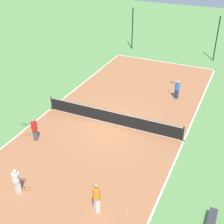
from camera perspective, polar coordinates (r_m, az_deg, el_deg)
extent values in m
plane|color=#60934C|center=(20.94, 0.00, -2.12)|extent=(80.00, 80.00, 0.00)
cube|color=#AD6B42|center=(20.93, 0.00, -2.10)|extent=(9.82, 24.78, 0.02)
cube|color=white|center=(23.07, -11.07, 0.64)|extent=(0.10, 24.78, 0.00)
cube|color=white|center=(19.77, 13.00, -5.14)|extent=(0.10, 24.78, 0.00)
cube|color=white|center=(31.42, 9.44, 9.03)|extent=(9.82, 0.10, 0.00)
cube|color=white|center=(20.93, 0.00, -2.08)|extent=(9.82, 0.10, 0.00)
cylinder|color=black|center=(22.78, -10.98, 1.66)|extent=(0.10, 0.10, 0.98)
cylinder|color=black|center=(19.50, 12.88, -3.90)|extent=(0.10, 0.10, 0.98)
cube|color=black|center=(20.68, 0.00, -0.98)|extent=(9.52, 0.03, 0.93)
cube|color=white|center=(20.45, 0.00, 0.06)|extent=(9.52, 0.04, 0.06)
cube|color=#333338|center=(14.84, 17.73, -18.40)|extent=(0.36, 1.50, 0.04)
cylinder|color=#4C4C51|center=(15.42, 17.96, -17.37)|extent=(0.08, 0.08, 0.41)
cube|color=white|center=(16.35, -16.85, -12.93)|extent=(0.30, 0.27, 0.72)
cylinder|color=white|center=(15.95, -17.18, -11.31)|extent=(0.45, 0.45, 0.51)
sphere|color=beige|center=(15.72, -17.39, -10.32)|extent=(0.22, 0.22, 0.22)
cylinder|color=#262626|center=(15.65, -16.61, -11.52)|extent=(0.28, 0.11, 0.03)
torus|color=black|center=(15.46, -16.03, -12.03)|extent=(0.38, 0.38, 0.02)
cube|color=#4C4C51|center=(19.68, -13.84, -4.07)|extent=(0.32, 0.30, 0.77)
cylinder|color=red|center=(19.32, -14.08, -2.46)|extent=(0.49, 0.49, 0.54)
sphere|color=#A87A56|center=(19.12, -14.22, -1.48)|extent=(0.23, 0.23, 0.23)
cylinder|color=#262626|center=(19.30, -15.07, -2.17)|extent=(0.26, 0.17, 0.03)
torus|color=black|center=(19.35, -15.89, -2.21)|extent=(0.42, 0.42, 0.02)
cube|color=navy|center=(24.39, 11.71, 3.27)|extent=(0.32, 0.30, 0.74)
cylinder|color=blue|center=(24.11, 11.86, 4.60)|extent=(0.49, 0.49, 0.52)
sphere|color=tan|center=(23.96, 11.95, 5.39)|extent=(0.22, 0.22, 0.22)
cylinder|color=#262626|center=(24.25, 11.36, 5.15)|extent=(0.26, 0.17, 0.03)
torus|color=black|center=(24.43, 10.89, 5.39)|extent=(0.42, 0.42, 0.02)
cube|color=white|center=(14.81, -2.80, -16.51)|extent=(0.32, 0.31, 0.85)
cylinder|color=orange|center=(14.29, -2.87, -14.53)|extent=(0.50, 0.50, 0.60)
sphere|color=#A87A56|center=(14.00, -2.92, -13.29)|extent=(0.26, 0.26, 0.26)
sphere|color=#CCE033|center=(23.79, 13.83, 1.36)|extent=(0.07, 0.07, 0.07)
sphere|color=#CCE033|center=(29.76, 16.09, 7.07)|extent=(0.07, 0.07, 0.07)
sphere|color=#CCE033|center=(19.29, -19.28, -7.10)|extent=(0.07, 0.07, 0.07)
sphere|color=#CCE033|center=(14.97, 2.80, -18.09)|extent=(0.07, 0.07, 0.07)
cylinder|color=black|center=(34.24, 3.75, 14.96)|extent=(0.12, 0.12, 4.35)
cylinder|color=black|center=(32.35, 18.58, 12.55)|extent=(0.12, 0.12, 4.35)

